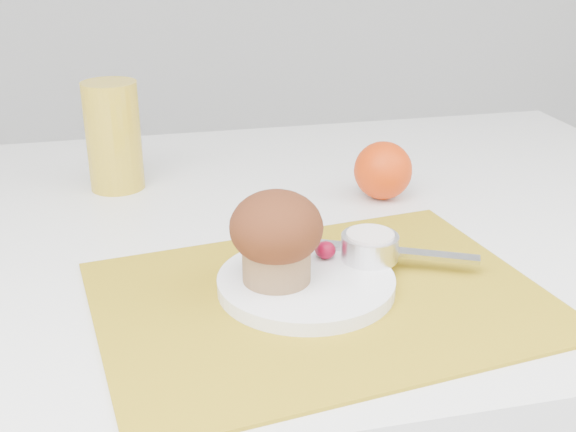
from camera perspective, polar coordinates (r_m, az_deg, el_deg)
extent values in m
cube|color=#AF8D18|center=(0.71, 2.66, -6.53)|extent=(0.47, 0.37, 0.00)
cylinder|color=white|center=(0.72, 1.44, -5.30)|extent=(0.20, 0.20, 0.01)
cylinder|color=silver|center=(0.75, 6.47, -2.44)|extent=(0.08, 0.08, 0.03)
cylinder|color=white|center=(0.75, 6.52, -1.55)|extent=(0.05, 0.05, 0.01)
ellipsoid|color=#5A0210|center=(0.75, 2.82, -2.66)|extent=(0.02, 0.02, 0.02)
ellipsoid|color=#5D0215|center=(0.75, 3.02, -2.71)|extent=(0.02, 0.02, 0.02)
cube|color=silver|center=(0.77, 7.64, -2.73)|extent=(0.18, 0.10, 0.00)
sphere|color=#E13C07|center=(0.95, 7.51, 3.59)|extent=(0.08, 0.08, 0.08)
cylinder|color=gold|center=(1.00, -13.62, 6.15)|extent=(0.09, 0.09, 0.15)
cylinder|color=#936C47|center=(0.70, -0.91, -3.74)|extent=(0.08, 0.08, 0.04)
ellipsoid|color=#351409|center=(0.69, -0.93, -0.90)|extent=(0.09, 0.09, 0.07)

